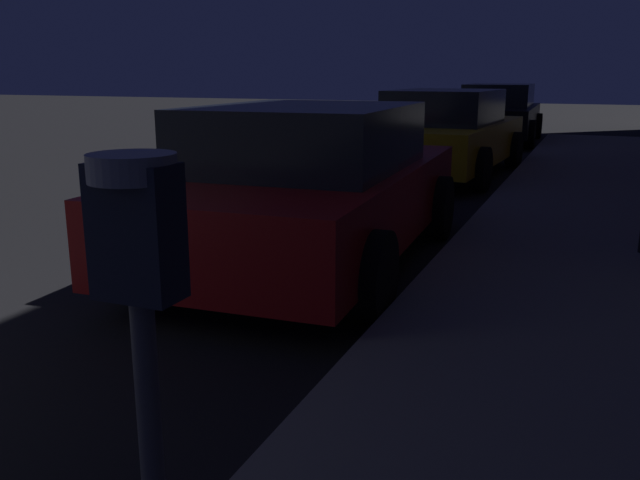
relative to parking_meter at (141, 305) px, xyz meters
name	(u,v)px	position (x,y,z in m)	size (l,w,h in m)	color
parking_meter	(141,305)	(0.00, 0.00, 0.00)	(0.19, 0.19, 1.39)	#59595B
car_red	(309,186)	(-1.46, 4.35, -0.49)	(2.27, 4.30, 1.43)	maroon
car_yellow_cab	(446,134)	(-1.47, 10.19, -0.50)	(2.18, 4.56, 1.43)	gold
car_black	(498,114)	(-1.46, 16.32, -0.49)	(2.07, 4.45, 1.43)	black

